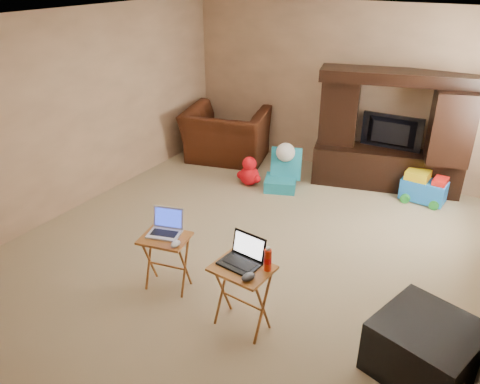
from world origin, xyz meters
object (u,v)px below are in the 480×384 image
Objects in this scene: television at (390,133)px; tray_table_right at (242,297)px; plush_toy at (249,171)px; laptop_right at (239,253)px; tray_table_left at (167,262)px; mouse_left at (176,244)px; laptop_left at (163,224)px; mouse_right at (248,277)px; push_toy at (424,187)px; child_rocker at (281,170)px; ottoman at (425,348)px; entertainment_center at (390,131)px; recliner at (227,135)px; water_bottle at (268,260)px.

television reaches higher than tray_table_right.
laptop_right reaches higher than plush_toy.
tray_table_left is 4.92× the size of mouse_left.
laptop_left is 2.36× the size of mouse_right.
push_toy is at bearing 49.08° from tray_table_left.
laptop_left reaches higher than tray_table_left.
mouse_right is at bearing 87.14° from television.
child_rocker is 3.47m from ottoman.
tray_table_right is at bearing 85.03° from television.
push_toy is at bearing 18.37° from plush_toy.
plush_toy is 2.71m from mouse_left.
entertainment_center is at bearing 13.84° from child_rocker.
ottoman is at bearing -74.34° from push_toy.
recliner is 2.20× the size of tray_table_left.
recliner is 3.45m from laptop_left.
mouse_left is (0.70, -2.59, 0.40)m from plush_toy.
tray_table_right is at bearing -168.27° from ottoman.
water_bottle reaches higher than child_rocker.
mouse_right is at bearing -97.93° from push_toy.
recliner is 4.08m from water_bottle.
television is at bearing 74.68° from entertainment_center.
water_bottle reaches higher than plush_toy.
television is at bearing 91.52° from laptop_right.
plush_toy is 2.58m from laptop_left.
tray_table_left is at bearing 97.63° from recliner.
ottoman is (3.78, -3.00, -0.19)m from recliner.
television is 0.88m from push_toy.
tray_table_left is at bearing 70.44° from television.
child_rocker is (-1.24, -0.90, -0.51)m from television.
water_bottle is at bearing 112.40° from recliner.
laptop_left reaches higher than ottoman.
recliner is 3.62m from mouse_left.
child_rocker is 2.94m from water_bottle.
recliner is 2.21× the size of child_rocker.
push_toy is (3.13, 0.08, -0.20)m from recliner.
recliner reaches higher than tray_table_right.
laptop_right reaches higher than recliner.
push_toy is 3.49m from tray_table_right.
tray_table_right is at bearing -158.20° from water_bottle.
child_rocker is at bearing 140.67° from recliner.
tray_table_left is at bearing 178.99° from water_bottle.
mouse_right is (-0.12, -3.75, -0.13)m from television.
laptop_left is at bearing -115.41° from push_toy.
recliner is at bearing 115.05° from mouse_left.
laptop_right reaches higher than push_toy.
mouse_right is at bearing -162.53° from ottoman.
television is 0.66× the size of recliner.
tray_table_left reaches higher than ottoman.
ottoman is (0.64, -3.07, 0.01)m from push_toy.
laptop_left is 1.16m from water_bottle.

